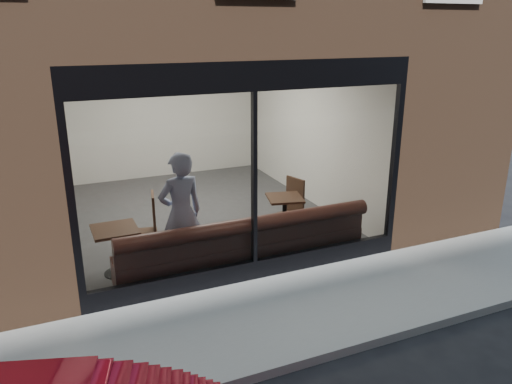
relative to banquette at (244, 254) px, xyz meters
name	(u,v)px	position (x,y,z in m)	size (l,w,h in m)	color
ground	(324,356)	(0.00, -2.45, -0.23)	(120.00, 120.00, 0.00)	black
sidewalk_near	(285,313)	(0.00, -1.45, -0.22)	(40.00, 2.00, 0.01)	gray
kerb_near	(327,354)	(0.00, -2.50, -0.17)	(40.00, 0.10, 0.12)	gray
host_building_pier_right	(294,104)	(3.75, 5.55, 1.38)	(2.50, 12.00, 3.20)	brown
host_building_backfill	(135,98)	(0.00, 8.55, 1.38)	(5.00, 6.00, 3.20)	brown
cafe_floor	(197,214)	(0.00, 2.55, -0.21)	(6.00, 6.00, 0.00)	#2D2D30
cafe_ceiling	(190,52)	(0.00, 2.55, 2.97)	(6.00, 6.00, 0.00)	white
cafe_wall_back	(158,114)	(0.00, 5.54, 1.37)	(5.00, 5.00, 0.00)	beige
cafe_wall_left	(56,149)	(-2.49, 2.55, 1.37)	(6.00, 6.00, 0.00)	beige
cafe_wall_right	(307,127)	(2.49, 2.55, 1.37)	(6.00, 6.00, 0.00)	beige
storefront_kick	(254,270)	(0.00, -0.40, -0.08)	(5.00, 0.10, 0.30)	black
storefront_header	(254,76)	(0.00, -0.40, 2.77)	(5.00, 0.10, 0.40)	black
storefront_mullion	(254,181)	(0.00, -0.40, 1.32)	(0.06, 0.10, 2.50)	black
storefront_glass	(255,181)	(0.00, -0.43, 1.33)	(4.80, 4.80, 0.00)	white
banquette	(244,254)	(0.00, 0.00, 0.00)	(4.00, 0.55, 0.45)	#3D1B16
person	(181,214)	(-0.91, 0.27, 0.73)	(0.69, 0.46, 1.90)	#8490B6
cafe_table_left	(115,230)	(-1.86, 0.56, 0.52)	(0.66, 0.66, 0.04)	black
cafe_table_right	(285,198)	(1.13, 0.84, 0.52)	(0.60, 0.60, 0.04)	black
cafe_chair_left	(144,234)	(-1.28, 1.42, 0.01)	(0.46, 0.46, 0.04)	black
cafe_chair_right	(288,216)	(1.37, 1.19, 0.01)	(0.45, 0.45, 0.04)	black
wall_poster	(59,154)	(-2.45, 2.72, 1.24)	(0.02, 0.66, 0.88)	white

